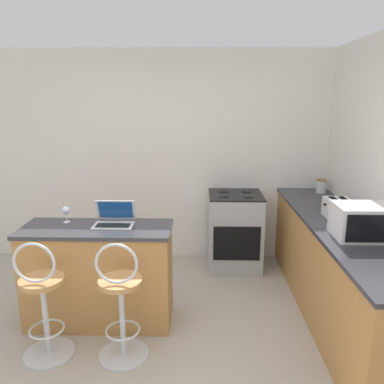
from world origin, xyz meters
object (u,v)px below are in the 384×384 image
(bar_stool_far, at_px, (121,304))
(bar_stool_near, at_px, (43,303))
(laptop, at_px, (114,218))
(microwave, at_px, (364,222))
(stove_range, at_px, (235,231))
(mug_blue, at_px, (338,201))
(toaster, at_px, (338,208))
(storage_jar, at_px, (321,186))
(wine_glass_tall, at_px, (66,211))

(bar_stool_far, bearing_deg, bar_stool_near, 180.00)
(bar_stool_near, distance_m, laptop, 0.90)
(bar_stool_far, bearing_deg, microwave, 8.91)
(stove_range, height_order, mug_blue, mug_blue)
(bar_stool_near, distance_m, stove_range, 2.37)
(bar_stool_near, xyz_separation_m, toaster, (2.52, 0.83, 0.54))
(mug_blue, height_order, storage_jar, storage_jar)
(stove_range, distance_m, mug_blue, 1.24)
(bar_stool_far, height_order, stove_range, bar_stool_far)
(bar_stool_near, xyz_separation_m, laptop, (0.45, 0.59, 0.50))
(toaster, bearing_deg, laptop, -173.27)
(microwave, relative_size, mug_blue, 4.69)
(laptop, distance_m, wine_glass_tall, 0.46)
(bar_stool_near, relative_size, laptop, 2.86)
(wine_glass_tall, bearing_deg, microwave, -7.41)
(wine_glass_tall, bearing_deg, laptop, -5.44)
(mug_blue, bearing_deg, bar_stool_far, -148.82)
(laptop, relative_size, microwave, 0.76)
(bar_stool_near, xyz_separation_m, microwave, (2.54, 0.30, 0.59))
(mug_blue, distance_m, storage_jar, 0.55)
(bar_stool_near, distance_m, toaster, 2.71)
(bar_stool_far, xyz_separation_m, laptop, (-0.16, 0.59, 0.50))
(bar_stool_far, height_order, wine_glass_tall, wine_glass_tall)
(microwave, relative_size, stove_range, 0.50)
(microwave, bearing_deg, stove_range, 122.59)
(laptop, bearing_deg, mug_blue, 16.53)
(wine_glass_tall, bearing_deg, storage_jar, 23.67)
(storage_jar, bearing_deg, bar_stool_near, -145.97)
(laptop, xyz_separation_m, wine_glass_tall, (-0.45, 0.04, 0.05))
(bar_stool_near, distance_m, mug_blue, 2.99)
(bar_stool_near, distance_m, bar_stool_far, 0.61)
(laptop, bearing_deg, bar_stool_far, -74.94)
(mug_blue, bearing_deg, wine_glass_tall, -167.00)
(laptop, height_order, storage_jar, laptop)
(bar_stool_near, relative_size, storage_jar, 6.03)
(microwave, distance_m, storage_jar, 1.51)
(toaster, xyz_separation_m, stove_range, (-0.88, 0.88, -0.55))
(bar_stool_near, height_order, storage_jar, storage_jar)
(toaster, distance_m, mug_blue, 0.44)
(mug_blue, relative_size, storage_jar, 0.59)
(storage_jar, bearing_deg, microwave, -94.91)
(bar_stool_near, height_order, stove_range, bar_stool_near)
(bar_stool_near, height_order, microwave, microwave)
(laptop, height_order, wine_glass_tall, laptop)
(stove_range, height_order, storage_jar, storage_jar)
(laptop, distance_m, stove_range, 1.71)
(laptop, distance_m, mug_blue, 2.32)
(wine_glass_tall, height_order, storage_jar, storage_jar)
(bar_stool_near, bearing_deg, storage_jar, 34.03)
(toaster, distance_m, wine_glass_tall, 2.53)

